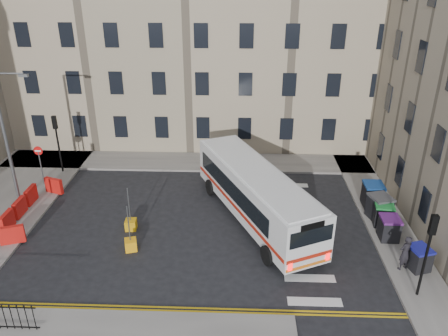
# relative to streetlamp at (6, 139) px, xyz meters

# --- Properties ---
(ground) EXTENTS (120.00, 120.00, 0.00)m
(ground) POSITION_rel_streetlamp_xyz_m (13.00, -2.00, -4.34)
(ground) COLOR black
(ground) RESTS_ON ground
(pavement_north) EXTENTS (36.00, 3.20, 0.15)m
(pavement_north) POSITION_rel_streetlamp_xyz_m (7.00, 6.60, -4.26)
(pavement_north) COLOR slate
(pavement_north) RESTS_ON ground
(pavement_east) EXTENTS (2.40, 26.00, 0.15)m
(pavement_east) POSITION_rel_streetlamp_xyz_m (22.00, 2.00, -4.26)
(pavement_east) COLOR slate
(pavement_east) RESTS_ON ground
(terrace_north) EXTENTS (38.30, 10.80, 17.20)m
(terrace_north) POSITION_rel_streetlamp_xyz_m (6.00, 13.50, 4.28)
(terrace_north) COLOR gray
(terrace_north) RESTS_ON ground
(traffic_light_east) EXTENTS (0.28, 0.22, 4.10)m
(traffic_light_east) POSITION_rel_streetlamp_xyz_m (21.60, -7.50, -1.47)
(traffic_light_east) COLOR black
(traffic_light_east) RESTS_ON pavement_east
(traffic_light_nw) EXTENTS (0.28, 0.22, 4.10)m
(traffic_light_nw) POSITION_rel_streetlamp_xyz_m (1.00, 4.50, -1.47)
(traffic_light_nw) COLOR black
(traffic_light_nw) RESTS_ON pavement_west
(streetlamp) EXTENTS (0.50, 0.22, 8.14)m
(streetlamp) POSITION_rel_streetlamp_xyz_m (0.00, 0.00, 0.00)
(streetlamp) COLOR #595B5E
(streetlamp) RESTS_ON pavement_west
(no_entry_north) EXTENTS (0.60, 0.08, 3.00)m
(no_entry_north) POSITION_rel_streetlamp_xyz_m (0.50, 2.50, -2.26)
(no_entry_north) COLOR #595B5E
(no_entry_north) RESTS_ON pavement_west
(roadworks_barriers) EXTENTS (1.66, 6.26, 1.00)m
(roadworks_barriers) POSITION_rel_streetlamp_xyz_m (1.16, -1.50, -3.69)
(roadworks_barriers) COLOR red
(roadworks_barriers) RESTS_ON pavement_west
(bus) EXTENTS (7.12, 11.36, 3.09)m
(bus) POSITION_rel_streetlamp_xyz_m (14.50, -1.20, -2.55)
(bus) COLOR silver
(bus) RESTS_ON ground
(wheelie_bin_a) EXTENTS (1.19, 1.29, 1.17)m
(wheelie_bin_a) POSITION_rel_streetlamp_xyz_m (22.25, -5.61, -3.59)
(wheelie_bin_a) COLOR black
(wheelie_bin_a) RESTS_ON pavement_east
(wheelie_bin_b) EXTENTS (1.01, 1.16, 1.26)m
(wheelie_bin_b) POSITION_rel_streetlamp_xyz_m (21.59, -3.08, -3.55)
(wheelie_bin_b) COLOR black
(wheelie_bin_b) RESTS_ON pavement_east
(wheelie_bin_c) EXTENTS (1.19, 1.31, 1.30)m
(wheelie_bin_c) POSITION_rel_streetlamp_xyz_m (21.68, -1.66, -3.53)
(wheelie_bin_c) COLOR black
(wheelie_bin_c) RESTS_ON pavement_east
(wheelie_bin_d) EXTENTS (1.45, 1.56, 1.42)m
(wheelie_bin_d) POSITION_rel_streetlamp_xyz_m (21.66, -1.02, -3.47)
(wheelie_bin_d) COLOR black
(wheelie_bin_d) RESTS_ON pavement_east
(wheelie_bin_e) EXTENTS (1.15, 1.32, 1.44)m
(wheelie_bin_e) POSITION_rel_streetlamp_xyz_m (21.66, 0.45, -3.46)
(wheelie_bin_e) COLOR black
(wheelie_bin_e) RESTS_ON pavement_east
(pedestrian) EXTENTS (0.79, 0.69, 1.83)m
(pedestrian) POSITION_rel_streetlamp_xyz_m (21.52, -5.69, -3.27)
(pedestrian) COLOR black
(pedestrian) RESTS_ON pavement_east
(bollard_yellow) EXTENTS (0.63, 0.63, 0.60)m
(bollard_yellow) POSITION_rel_streetlamp_xyz_m (7.56, -2.54, -4.04)
(bollard_yellow) COLOR #CA8E0B
(bollard_yellow) RESTS_ON ground
(bollard_chevron) EXTENTS (0.74, 0.74, 0.60)m
(bollard_chevron) POSITION_rel_streetlamp_xyz_m (8.00, -4.46, -4.04)
(bollard_chevron) COLOR orange
(bollard_chevron) RESTS_ON ground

